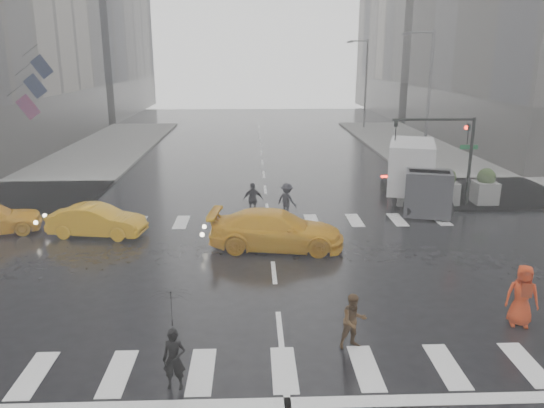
{
  "coord_description": "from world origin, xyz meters",
  "views": [
    {
      "loc": [
        -0.72,
        -17.28,
        7.34
      ],
      "look_at": [
        0.01,
        2.0,
        1.94
      ],
      "focal_mm": 35.0,
      "sensor_mm": 36.0,
      "label": 1
    }
  ],
  "objects_px": {
    "pedestrian_brown": "(354,321)",
    "pedestrian_orange": "(522,295)",
    "traffic_signal_pole": "(452,144)",
    "box_truck": "(415,173)",
    "taxi_mid": "(97,221)"
  },
  "relations": [
    {
      "from": "pedestrian_orange",
      "to": "box_truck",
      "type": "distance_m",
      "value": 12.64
    },
    {
      "from": "traffic_signal_pole",
      "to": "pedestrian_brown",
      "type": "distance_m",
      "value": 15.07
    },
    {
      "from": "traffic_signal_pole",
      "to": "taxi_mid",
      "type": "xyz_separation_m",
      "value": [
        -16.29,
        -3.77,
        -2.56
      ]
    },
    {
      "from": "pedestrian_brown",
      "to": "taxi_mid",
      "type": "height_order",
      "value": "pedestrian_brown"
    },
    {
      "from": "box_truck",
      "to": "pedestrian_brown",
      "type": "bearing_deg",
      "value": -96.08
    },
    {
      "from": "pedestrian_brown",
      "to": "taxi_mid",
      "type": "bearing_deg",
      "value": 118.39
    },
    {
      "from": "pedestrian_brown",
      "to": "pedestrian_orange",
      "type": "bearing_deg",
      "value": -4.47
    },
    {
      "from": "traffic_signal_pole",
      "to": "pedestrian_orange",
      "type": "relative_size",
      "value": 2.51
    },
    {
      "from": "pedestrian_orange",
      "to": "box_truck",
      "type": "height_order",
      "value": "box_truck"
    },
    {
      "from": "taxi_mid",
      "to": "box_truck",
      "type": "distance_m",
      "value": 15.45
    },
    {
      "from": "pedestrian_brown",
      "to": "pedestrian_orange",
      "type": "distance_m",
      "value": 5.04
    },
    {
      "from": "taxi_mid",
      "to": "box_truck",
      "type": "xyz_separation_m",
      "value": [
        14.79,
        4.35,
        0.99
      ]
    },
    {
      "from": "pedestrian_orange",
      "to": "pedestrian_brown",
      "type": "bearing_deg",
      "value": -150.86
    },
    {
      "from": "traffic_signal_pole",
      "to": "box_truck",
      "type": "height_order",
      "value": "traffic_signal_pole"
    },
    {
      "from": "pedestrian_orange",
      "to": "traffic_signal_pole",
      "type": "bearing_deg",
      "value": 96.92
    }
  ]
}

